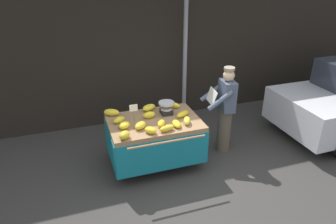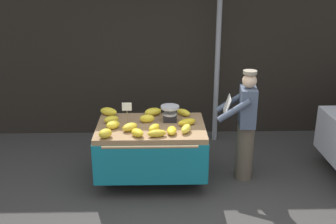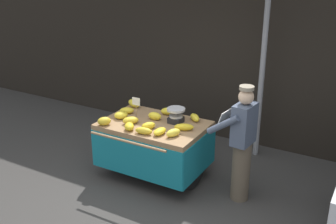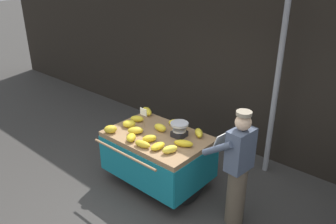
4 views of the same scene
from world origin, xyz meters
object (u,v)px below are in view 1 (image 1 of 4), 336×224
price_sign (134,110)px  banana_bunch_6 (161,124)px  banana_bunch_5 (149,115)px  banana_bunch_10 (183,114)px  weighing_scale (166,108)px  banana_bunch_0 (124,125)px  banana_bunch_1 (119,120)px  banana_bunch_8 (140,126)px  banana_bunch_3 (174,105)px  banana_bunch_12 (112,112)px  banana_bunch_4 (124,135)px  banana_bunch_9 (167,128)px  banana_bunch_2 (151,130)px  banana_bunch_11 (149,108)px  banana_bunch_13 (177,124)px  vendor_person (225,110)px  banana_cart (155,133)px  street_pole (185,58)px  banana_bunch_7 (187,121)px

price_sign → banana_bunch_6: price_sign is taller
banana_bunch_5 → banana_bunch_10: bearing=-13.0°
price_sign → banana_bunch_5: price_sign is taller
weighing_scale → banana_bunch_0: bearing=-160.8°
banana_bunch_1 → banana_bunch_8: bearing=-47.3°
banana_bunch_3 → banana_bunch_12: size_ratio=0.90×
banana_bunch_4 → banana_bunch_9: size_ratio=0.78×
price_sign → banana_bunch_2: (0.17, -0.44, -0.19)m
banana_bunch_1 → banana_bunch_11: bearing=26.3°
banana_bunch_10 → banana_bunch_13: 0.38m
banana_bunch_12 → banana_bunch_13: banana_bunch_12 is taller
banana_bunch_1 → banana_bunch_5: (0.53, -0.00, 0.01)m
weighing_scale → vendor_person: 1.14m
vendor_person → banana_bunch_1: bearing=177.8°
banana_cart → banana_bunch_3: 0.71m
vendor_person → banana_bunch_12: bearing=169.3°
street_pole → banana_bunch_5: street_pole is taller
banana_bunch_3 → banana_bunch_9: bearing=-116.6°
banana_cart → banana_bunch_12: size_ratio=5.69×
banana_bunch_12 → banana_bunch_13: size_ratio=1.12×
banana_bunch_4 → banana_bunch_3: bearing=37.0°
vendor_person → banana_cart: bearing=-177.9°
price_sign → banana_bunch_12: bearing=128.6°
banana_bunch_8 → vendor_person: 1.72m
banana_bunch_2 → banana_bunch_0: bearing=140.8°
banana_bunch_1 → banana_bunch_3: (1.09, 0.27, -0.00)m
street_pole → banana_cart: (-1.16, -1.54, -0.84)m
banana_bunch_7 → banana_bunch_13: 0.21m
street_pole → banana_bunch_0: bearing=-136.1°
banana_cart → banana_bunch_3: size_ratio=6.32×
street_pole → weighing_scale: (-0.88, -1.35, -0.48)m
street_pole → banana_bunch_7: bearing=-110.1°
banana_bunch_6 → price_sign: bearing=145.0°
price_sign → banana_bunch_12: 0.54m
price_sign → banana_bunch_4: size_ratio=1.68×
banana_cart → banana_bunch_8: (-0.29, -0.19, 0.30)m
banana_bunch_9 → banana_bunch_12: 1.15m
price_sign → vendor_person: vendor_person is taller
price_sign → banana_bunch_0: 0.31m
banana_bunch_2 → banana_bunch_3: 1.05m
banana_bunch_9 → banana_bunch_3: bearing=63.4°
banana_cart → banana_bunch_5: size_ratio=7.28×
banana_bunch_10 → vendor_person: bearing=4.0°
street_pole → banana_bunch_8: street_pole is taller
banana_bunch_6 → banana_bunch_12: (-0.72, 0.68, 0.01)m
banana_bunch_1 → banana_bunch_8: size_ratio=0.93×
vendor_person → banana_bunch_4: bearing=-166.4°
vendor_person → banana_bunch_9: bearing=-160.3°
banana_bunch_6 → banana_bunch_12: bearing=136.6°
banana_bunch_4 → banana_bunch_11: bearing=53.7°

